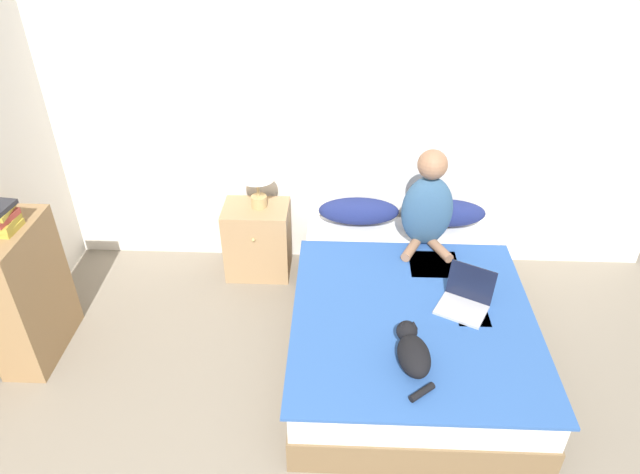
{
  "coord_description": "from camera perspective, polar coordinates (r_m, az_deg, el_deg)",
  "views": [
    {
      "loc": [
        0.1,
        -0.53,
        2.88
      ],
      "look_at": [
        -0.03,
        2.56,
        0.81
      ],
      "focal_mm": 32.0,
      "sensor_mm": 36.0,
      "label": 1
    }
  ],
  "objects": [
    {
      "name": "nightstand",
      "position": [
        4.61,
        -6.24,
        -0.3
      ],
      "size": [
        0.51,
        0.4,
        0.61
      ],
      "color": "tan",
      "rests_on": "ground_plane"
    },
    {
      "name": "bookshelf",
      "position": [
        4.22,
        -27.32,
        -5.02
      ],
      "size": [
        0.29,
        0.65,
        0.98
      ],
      "color": "#99754C",
      "rests_on": "ground_plane"
    },
    {
      "name": "bed",
      "position": [
        3.98,
        8.78,
        -8.42
      ],
      "size": [
        1.54,
        2.05,
        0.46
      ],
      "color": "brown",
      "rests_on": "ground_plane"
    },
    {
      "name": "pillow_near",
      "position": [
        4.47,
        3.89,
        2.6
      ],
      "size": [
        0.63,
        0.22,
        0.21
      ],
      "color": "navy",
      "rests_on": "bed"
    },
    {
      "name": "pillow_far",
      "position": [
        4.54,
        12.38,
        2.36
      ],
      "size": [
        0.63,
        0.22,
        0.21
      ],
      "color": "navy",
      "rests_on": "bed"
    },
    {
      "name": "table_lamp",
      "position": [
        4.3,
        -6.34,
        6.86
      ],
      "size": [
        0.26,
        0.26,
        0.47
      ],
      "color": "tan",
      "rests_on": "nightstand"
    },
    {
      "name": "laptop_open",
      "position": [
        3.79,
        14.28,
        -6.13
      ],
      "size": [
        0.4,
        0.4,
        0.25
      ],
      "rotation": [
        0.0,
        0.0,
        -0.49
      ],
      "color": "#B7B7BC",
      "rests_on": "bed"
    },
    {
      "name": "wall_back",
      "position": [
        4.34,
        0.89,
        12.16
      ],
      "size": [
        5.25,
        0.05,
        2.55
      ],
      "color": "white",
      "rests_on": "ground_plane"
    },
    {
      "name": "cat_tabby",
      "position": [
        3.32,
        9.25,
        -11.27
      ],
      "size": [
        0.23,
        0.5,
        0.19
      ],
      "rotation": [
        0.0,
        0.0,
        1.73
      ],
      "color": "black",
      "rests_on": "bed"
    },
    {
      "name": "person_sitting",
      "position": [
        4.17,
        10.73,
        3.15
      ],
      "size": [
        0.38,
        0.37,
        0.76
      ],
      "color": "#33567A",
      "rests_on": "bed"
    }
  ]
}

